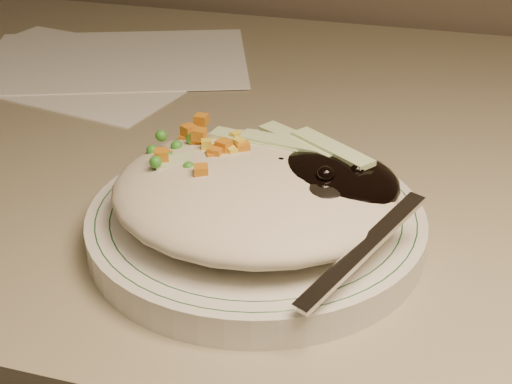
# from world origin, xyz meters

# --- Properties ---
(desk) EXTENTS (1.40, 0.70, 0.74)m
(desk) POSITION_xyz_m (0.00, 1.38, 0.54)
(desk) COLOR gray
(desk) RESTS_ON ground
(plate) EXTENTS (0.23, 0.23, 0.02)m
(plate) POSITION_xyz_m (-0.06, 1.19, 0.75)
(plate) COLOR silver
(plate) RESTS_ON desk
(plate_rim) EXTENTS (0.22, 0.22, 0.00)m
(plate_rim) POSITION_xyz_m (-0.06, 1.19, 0.76)
(plate_rim) COLOR #144723
(plate_rim) RESTS_ON plate
(meal) EXTENTS (0.21, 0.19, 0.05)m
(meal) POSITION_xyz_m (-0.05, 1.19, 0.78)
(meal) COLOR beige
(meal) RESTS_ON plate
(papers) EXTENTS (0.38, 0.32, 0.00)m
(papers) POSITION_xyz_m (-0.33, 1.49, 0.74)
(papers) COLOR white
(papers) RESTS_ON desk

